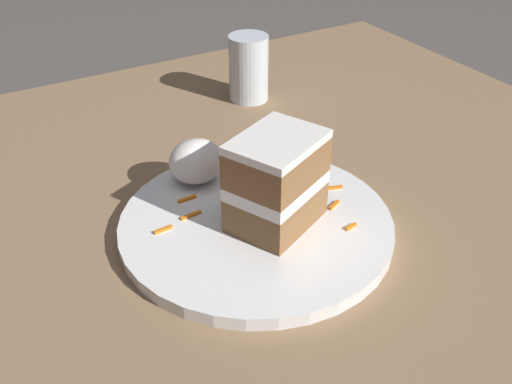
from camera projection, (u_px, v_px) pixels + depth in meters
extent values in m
plane|color=#4C4742|center=(262.00, 288.00, 0.63)|extent=(6.00, 6.00, 0.00)
cube|color=#846647|center=(262.00, 275.00, 0.62)|extent=(1.16, 1.12, 0.04)
cylinder|color=white|center=(256.00, 225.00, 0.65)|extent=(0.30, 0.30, 0.01)
cube|color=brown|center=(276.00, 206.00, 0.63)|extent=(0.12, 0.11, 0.04)
cube|color=white|center=(276.00, 185.00, 0.62)|extent=(0.12, 0.11, 0.01)
cube|color=brown|center=(277.00, 163.00, 0.60)|extent=(0.12, 0.11, 0.04)
cube|color=white|center=(277.00, 142.00, 0.59)|extent=(0.12, 0.11, 0.01)
ellipsoid|color=white|center=(198.00, 161.00, 0.70)|extent=(0.07, 0.06, 0.05)
cylinder|color=orange|center=(262.00, 172.00, 0.73)|extent=(0.06, 0.06, 0.00)
cube|color=orange|center=(334.00, 188.00, 0.70)|extent=(0.02, 0.01, 0.00)
cube|color=orange|center=(351.00, 227.00, 0.64)|extent=(0.02, 0.01, 0.00)
cube|color=orange|center=(191.00, 215.00, 0.65)|extent=(0.02, 0.01, 0.00)
cube|color=orange|center=(163.00, 230.00, 0.63)|extent=(0.02, 0.01, 0.00)
cube|color=orange|center=(334.00, 205.00, 0.67)|extent=(0.02, 0.01, 0.00)
cube|color=orange|center=(187.00, 199.00, 0.68)|extent=(0.02, 0.00, 0.00)
cube|color=orange|center=(308.00, 171.00, 0.73)|extent=(0.01, 0.01, 0.00)
cylinder|color=silver|center=(249.00, 68.00, 0.91)|extent=(0.06, 0.06, 0.10)
cylinder|color=silver|center=(249.00, 88.00, 0.93)|extent=(0.05, 0.05, 0.04)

